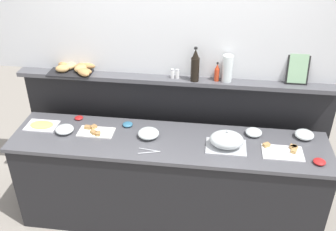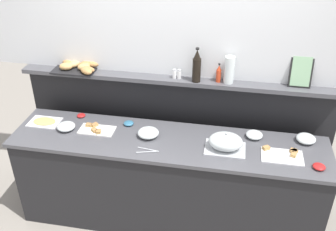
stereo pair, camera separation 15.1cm
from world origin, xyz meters
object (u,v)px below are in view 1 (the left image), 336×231
Objects in this scene: glass_bowl_small at (254,132)px; framed_picture at (298,69)px; water_carafe at (227,69)px; condiment_bowl_red at (319,162)px; glass_bowl_extra at (304,135)px; condiment_bowl_dark at (128,124)px; sandwich_platter_front at (95,131)px; serving_tongs at (150,151)px; bread_basket at (76,69)px; glass_bowl_large at (65,130)px; cold_cuts_platter at (42,125)px; pepper_shaker at (177,74)px; condiment_bowl_cream at (79,118)px; wine_bottle_dark at (195,66)px; sandwich_platter_side at (284,151)px; glass_bowl_medium at (148,134)px; salt_shaker at (173,74)px; serving_cloche at (227,140)px; hot_sauce_bottle at (217,73)px.

framed_picture is (0.34, 0.27, 0.52)m from glass_bowl_small.
condiment_bowl_red is at bearing -36.89° from water_carafe.
condiment_bowl_dark is (-1.58, -0.01, -0.01)m from glass_bowl_extra.
sandwich_platter_front reaches higher than serving_tongs.
serving_tongs is at bearing -37.46° from bread_basket.
glass_bowl_large is at bearing 175.59° from condiment_bowl_red.
pepper_shaker is (1.22, 0.34, 0.44)m from cold_cuts_platter.
wine_bottle_dark is (1.08, 0.14, 0.53)m from condiment_bowl_cream.
sandwich_platter_side reaches higher than condiment_bowl_red.
wine_bottle_dark is 0.29m from water_carafe.
serving_tongs is 0.43× the size of bread_basket.
water_carafe is (1.39, -0.01, 0.08)m from bread_basket.
bread_basket is (-0.74, 0.39, 0.41)m from glass_bowl_medium.
sandwich_platter_front reaches higher than condiment_bowl_red.
condiment_bowl_red is at bearing -6.09° from sandwich_platter_front.
glass_bowl_large is at bearing -173.92° from glass_bowl_small.
salt_shaker reaches higher than condiment_bowl_dark.
pepper_shaker reaches higher than glass_bowl_extra.
hot_sauce_bottle reaches higher than serving_cloche.
condiment_bowl_red is at bearing -27.54° from wine_bottle_dark.
glass_bowl_small reaches higher than condiment_bowl_dark.
glass_bowl_small is at bearing -178.01° from glass_bowl_extra.
salt_shaker is at bearing 155.00° from sandwich_platter_side.
water_carafe is at bearing 30.37° from glass_bowl_medium.
glass_bowl_medium is at bearing -34.50° from condiment_bowl_dark.
water_carafe is at bearing 11.45° from cold_cuts_platter.
glass_bowl_medium is at bearing 102.70° from serving_tongs.
condiment_bowl_cream is 1.36m from hot_sauce_bottle.
sandwich_platter_side is 1.14m from pepper_shaker.
wine_bottle_dark is at bearing 151.18° from sandwich_platter_side.
bread_basket reaches higher than glass_bowl_small.
sandwich_platter_side is 1.18× the size of cold_cuts_platter.
glass_bowl_extra is 1.92× the size of pepper_shaker.
salt_shaker is (-0.76, 0.23, 0.42)m from glass_bowl_small.
serving_tongs is 1.06× the size of hot_sauce_bottle.
glass_bowl_extra reaches higher than serving_tongs.
glass_bowl_extra is (1.85, 0.16, 0.02)m from sandwich_platter_front.
glass_bowl_extra is 2.07m from condiment_bowl_cream.
wine_bottle_dark is at bearing -172.06° from hot_sauce_bottle.
sandwich_platter_side is at bearing -37.81° from hot_sauce_bottle.
serving_cloche is 0.75m from condiment_bowl_red.
glass_bowl_large is 0.87× the size of glass_bowl_medium.
sandwich_platter_side is at bearing -8.86° from condiment_bowl_cream.
serving_tongs is 0.76× the size of water_carafe.
condiment_bowl_red is at bearing -75.20° from framed_picture.
bread_basket is (-0.90, 0.01, -0.01)m from salt_shaker.
condiment_bowl_dark is 0.65m from pepper_shaker.
bread_basket reaches higher than condiment_bowl_dark.
wine_bottle_dark reaches higher than sandwich_platter_front.
serving_cloche is 1.44m from glass_bowl_large.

